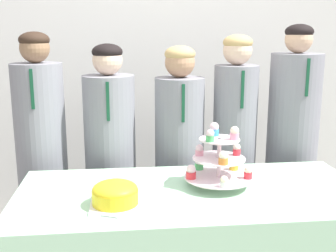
{
  "coord_description": "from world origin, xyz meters",
  "views": [
    {
      "loc": [
        -0.32,
        -1.48,
        1.5
      ],
      "look_at": [
        -0.11,
        0.41,
        1.07
      ],
      "focal_mm": 45.0,
      "sensor_mm": 36.0,
      "label": 1
    }
  ],
  "objects_px": {
    "student_1": "(111,168)",
    "student_3": "(234,158)",
    "cupcake_stand": "(218,160)",
    "student_0": "(43,165)",
    "round_cake": "(115,194)",
    "cake_knife": "(120,218)",
    "student_2": "(179,166)",
    "student_4": "(291,155)"
  },
  "relations": [
    {
      "from": "student_1",
      "to": "student_3",
      "type": "height_order",
      "value": "student_3"
    },
    {
      "from": "cupcake_stand",
      "to": "student_0",
      "type": "distance_m",
      "value": 1.13
    },
    {
      "from": "round_cake",
      "to": "cake_knife",
      "type": "xyz_separation_m",
      "value": [
        0.02,
        -0.13,
        -0.05
      ]
    },
    {
      "from": "cake_knife",
      "to": "student_1",
      "type": "relative_size",
      "value": 0.18
    },
    {
      "from": "student_0",
      "to": "student_2",
      "type": "distance_m",
      "value": 0.83
    },
    {
      "from": "cake_knife",
      "to": "cupcake_stand",
      "type": "distance_m",
      "value": 0.59
    },
    {
      "from": "student_3",
      "to": "student_2",
      "type": "bearing_deg",
      "value": 180.0
    },
    {
      "from": "student_2",
      "to": "student_0",
      "type": "bearing_deg",
      "value": 180.0
    },
    {
      "from": "cupcake_stand",
      "to": "student_3",
      "type": "bearing_deg",
      "value": 67.92
    },
    {
      "from": "round_cake",
      "to": "student_4",
      "type": "xyz_separation_m",
      "value": [
        1.11,
        0.77,
        -0.09
      ]
    },
    {
      "from": "student_0",
      "to": "student_1",
      "type": "bearing_deg",
      "value": -0.0
    },
    {
      "from": "student_0",
      "to": "student_1",
      "type": "distance_m",
      "value": 0.41
    },
    {
      "from": "cake_knife",
      "to": "student_2",
      "type": "bearing_deg",
      "value": 90.41
    },
    {
      "from": "round_cake",
      "to": "student_1",
      "type": "distance_m",
      "value": 0.78
    },
    {
      "from": "cake_knife",
      "to": "student_2",
      "type": "height_order",
      "value": "student_2"
    },
    {
      "from": "cake_knife",
      "to": "student_2",
      "type": "distance_m",
      "value": 0.98
    },
    {
      "from": "student_2",
      "to": "cupcake_stand",
      "type": "bearing_deg",
      "value": -79.17
    },
    {
      "from": "student_1",
      "to": "student_3",
      "type": "distance_m",
      "value": 0.78
    },
    {
      "from": "cake_knife",
      "to": "student_2",
      "type": "relative_size",
      "value": 0.18
    },
    {
      "from": "cupcake_stand",
      "to": "student_1",
      "type": "bearing_deg",
      "value": 132.62
    },
    {
      "from": "cupcake_stand",
      "to": "student_3",
      "type": "height_order",
      "value": "student_3"
    },
    {
      "from": "round_cake",
      "to": "student_3",
      "type": "relative_size",
      "value": 0.15
    },
    {
      "from": "student_4",
      "to": "student_0",
      "type": "bearing_deg",
      "value": -180.0
    },
    {
      "from": "student_2",
      "to": "student_4",
      "type": "relative_size",
      "value": 0.92
    },
    {
      "from": "student_0",
      "to": "student_4",
      "type": "bearing_deg",
      "value": 0.0
    },
    {
      "from": "student_1",
      "to": "student_3",
      "type": "xyz_separation_m",
      "value": [
        0.77,
        -0.0,
        0.04
      ]
    },
    {
      "from": "cupcake_stand",
      "to": "student_2",
      "type": "xyz_separation_m",
      "value": [
        -0.11,
        0.58,
        -0.22
      ]
    },
    {
      "from": "round_cake",
      "to": "student_3",
      "type": "distance_m",
      "value": 1.07
    },
    {
      "from": "cake_knife",
      "to": "student_1",
      "type": "distance_m",
      "value": 0.91
    },
    {
      "from": "round_cake",
      "to": "student_1",
      "type": "height_order",
      "value": "student_1"
    },
    {
      "from": "cupcake_stand",
      "to": "student_1",
      "type": "xyz_separation_m",
      "value": [
        -0.54,
        0.58,
        -0.22
      ]
    },
    {
      "from": "round_cake",
      "to": "cake_knife",
      "type": "bearing_deg",
      "value": -81.32
    },
    {
      "from": "cake_knife",
      "to": "cupcake_stand",
      "type": "xyz_separation_m",
      "value": [
        0.48,
        0.32,
        0.13
      ]
    },
    {
      "from": "cupcake_stand",
      "to": "student_2",
      "type": "bearing_deg",
      "value": 100.83
    },
    {
      "from": "cupcake_stand",
      "to": "student_4",
      "type": "relative_size",
      "value": 0.22
    },
    {
      "from": "round_cake",
      "to": "student_1",
      "type": "relative_size",
      "value": 0.15
    },
    {
      "from": "round_cake",
      "to": "student_1",
      "type": "bearing_deg",
      "value": 93.04
    },
    {
      "from": "student_0",
      "to": "round_cake",
      "type": "bearing_deg",
      "value": -59.76
    },
    {
      "from": "cupcake_stand",
      "to": "student_3",
      "type": "distance_m",
      "value": 0.66
    },
    {
      "from": "cupcake_stand",
      "to": "student_1",
      "type": "distance_m",
      "value": 0.82
    },
    {
      "from": "round_cake",
      "to": "cake_knife",
      "type": "distance_m",
      "value": 0.14
    },
    {
      "from": "cake_knife",
      "to": "cupcake_stand",
      "type": "bearing_deg",
      "value": 56.03
    }
  ]
}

